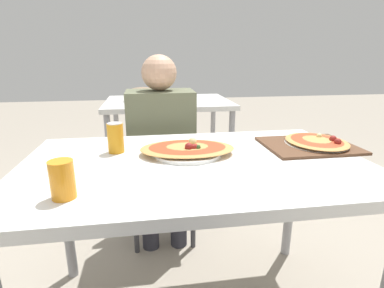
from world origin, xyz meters
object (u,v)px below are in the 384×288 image
(chair_far_seated, at_px, (161,159))
(soda_can, at_px, (116,138))
(dining_table, at_px, (196,178))
(pizza_main, at_px, (188,149))
(pizza_second, at_px, (317,142))
(person_seated, at_px, (161,137))
(drink_glass, at_px, (62,180))

(chair_far_seated, distance_m, soda_can, 0.69)
(dining_table, xyz_separation_m, pizza_main, (-0.02, 0.09, 0.09))
(pizza_second, bearing_deg, soda_can, 176.54)
(pizza_second, bearing_deg, chair_far_seated, 136.20)
(soda_can, bearing_deg, chair_far_seated, 70.11)
(dining_table, height_order, person_seated, person_seated)
(dining_table, distance_m, soda_can, 0.37)
(person_seated, distance_m, pizza_second, 0.85)
(dining_table, relative_size, chair_far_seated, 1.51)
(person_seated, relative_size, drink_glass, 10.22)
(dining_table, relative_size, drink_glass, 11.83)
(soda_can, distance_m, pizza_second, 0.88)
(pizza_main, distance_m, soda_can, 0.30)
(soda_can, bearing_deg, pizza_second, -3.46)
(dining_table, bearing_deg, pizza_main, 102.53)
(pizza_main, xyz_separation_m, drink_glass, (-0.40, -0.34, 0.04))
(chair_far_seated, distance_m, drink_glass, 1.08)
(pizza_main, relative_size, drink_glass, 3.60)
(chair_far_seated, bearing_deg, pizza_main, 97.04)
(dining_table, xyz_separation_m, drink_glass, (-0.42, -0.25, 0.13))
(chair_far_seated, relative_size, soda_can, 7.00)
(pizza_main, relative_size, pizza_second, 1.35)
(person_seated, bearing_deg, chair_far_seated, -90.00)
(chair_far_seated, xyz_separation_m, soda_can, (-0.21, -0.58, 0.31))
(pizza_main, bearing_deg, pizza_second, 1.61)
(dining_table, height_order, chair_far_seated, chair_far_seated)
(chair_far_seated, height_order, pizza_main, chair_far_seated)
(person_seated, xyz_separation_m, pizza_main, (0.08, -0.54, 0.09))
(pizza_second, bearing_deg, pizza_main, -178.39)
(chair_far_seated, height_order, person_seated, person_seated)
(person_seated, bearing_deg, dining_table, 99.07)
(dining_table, height_order, soda_can, soda_can)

